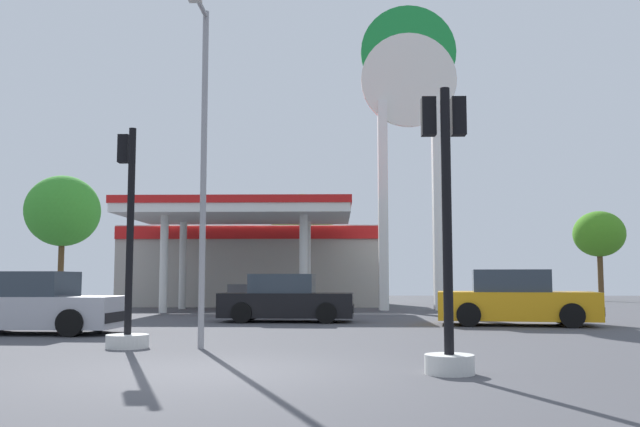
% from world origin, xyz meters
% --- Properties ---
extents(ground_plane, '(90.00, 90.00, 0.00)m').
position_xyz_m(ground_plane, '(0.00, 0.00, 0.00)').
color(ground_plane, '#47474C').
rests_on(ground_plane, ground).
extents(gas_station, '(12.75, 12.47, 4.50)m').
position_xyz_m(gas_station, '(-2.33, 24.46, 2.18)').
color(gas_station, '#ADA89E').
rests_on(gas_station, ground).
extents(station_pole_sign, '(4.18, 0.56, 13.35)m').
position_xyz_m(station_pole_sign, '(4.92, 19.62, 8.57)').
color(station_pole_sign, white).
rests_on(station_pole_sign, ground).
extents(car_0, '(4.22, 2.05, 1.48)m').
position_xyz_m(car_0, '(0.18, 11.64, 0.67)').
color(car_0, black).
rests_on(car_0, ground).
extents(car_1, '(4.69, 2.57, 1.60)m').
position_xyz_m(car_1, '(6.91, 10.17, 0.72)').
color(car_1, black).
rests_on(car_1, ground).
extents(car_2, '(4.30, 2.09, 1.51)m').
position_xyz_m(car_2, '(-5.68, 6.80, 0.68)').
color(car_2, black).
rests_on(car_2, ground).
extents(traffic_signal_0, '(0.70, 0.71, 4.12)m').
position_xyz_m(traffic_signal_0, '(3.35, -0.10, 1.57)').
color(traffic_signal_0, silver).
rests_on(traffic_signal_0, ground).
extents(traffic_signal_1, '(0.82, 0.82, 4.33)m').
position_xyz_m(traffic_signal_1, '(-2.33, 3.42, 1.18)').
color(traffic_signal_1, silver).
rests_on(traffic_signal_1, ground).
extents(tree_0, '(4.45, 4.45, 7.57)m').
position_xyz_m(tree_0, '(-14.86, 31.23, 5.41)').
color(tree_0, brown).
rests_on(tree_0, ground).
extents(tree_1, '(3.70, 3.70, 6.40)m').
position_xyz_m(tree_1, '(-0.32, 31.19, 4.45)').
color(tree_1, brown).
rests_on(tree_1, ground).
extents(tree_2, '(3.03, 3.03, 5.38)m').
position_xyz_m(tree_2, '(17.49, 31.75, 3.98)').
color(tree_2, brown).
rests_on(tree_2, ground).
extents(corner_streetlamp, '(0.24, 1.48, 6.69)m').
position_xyz_m(corner_streetlamp, '(-0.86, 3.10, 4.04)').
color(corner_streetlamp, gray).
rests_on(corner_streetlamp, ground).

